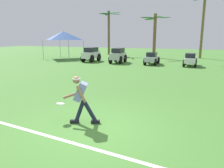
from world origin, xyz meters
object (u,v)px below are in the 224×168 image
at_px(parked_car_slot_c, 152,58).
at_px(parked_car_slot_d, 190,59).
at_px(frisbee_thrower, 81,97).
at_px(frisbee_in_flight, 60,104).
at_px(palm_tree_right_of_centre, 203,21).
at_px(palm_tree_left_of_centre, 155,32).
at_px(event_tent, 63,36).
at_px(parked_car_slot_a, 91,54).
at_px(parked_car_slot_b, 118,55).
at_px(palm_tree_far_left, 109,28).

distance_m(parked_car_slot_c, parked_car_slot_d, 3.27).
relative_size(frisbee_thrower, frisbee_in_flight, 4.16).
bearing_deg(palm_tree_right_of_centre, frisbee_in_flight, -100.66).
xyz_separation_m(palm_tree_left_of_centre, event_tent, (-9.41, -4.68, -0.37)).
xyz_separation_m(parked_car_slot_a, palm_tree_right_of_centre, (10.32, 7.35, 3.37)).
xyz_separation_m(frisbee_thrower, parked_car_slot_c, (-0.69, 14.38, -0.23)).
relative_size(frisbee_in_flight, parked_car_slot_b, 0.14).
bearing_deg(palm_tree_left_of_centre, palm_tree_right_of_centre, 11.27).
xyz_separation_m(parked_car_slot_a, event_tent, (-4.24, 1.64, 1.82)).
xyz_separation_m(parked_car_slot_d, event_tent, (-13.70, 1.76, 2.00)).
bearing_deg(palm_tree_right_of_centre, palm_tree_left_of_centre, -168.73).
relative_size(parked_car_slot_b, palm_tree_far_left, 0.41).
bearing_deg(palm_tree_far_left, palm_tree_right_of_centre, -4.34).
bearing_deg(frisbee_in_flight, event_tent, 122.71).
bearing_deg(parked_car_slot_d, palm_tree_left_of_centre, 123.68).
bearing_deg(parked_car_slot_b, parked_car_slot_a, 176.68).
bearing_deg(palm_tree_right_of_centre, frisbee_thrower, -98.90).
distance_m(frisbee_thrower, parked_car_slot_b, 14.93).
xyz_separation_m(frisbee_in_flight, parked_car_slot_c, (0.00, 14.41, 0.04)).
bearing_deg(parked_car_slot_d, palm_tree_right_of_centre, 83.47).
bearing_deg(parked_car_slot_a, parked_car_slot_c, -1.70).
xyz_separation_m(frisbee_in_flight, parked_car_slot_d, (3.28, 14.48, 0.04)).
xyz_separation_m(parked_car_slot_c, event_tent, (-10.43, 1.83, 2.00)).
bearing_deg(parked_car_slot_d, palm_tree_far_left, 142.30).
bearing_deg(frisbee_thrower, frisbee_in_flight, -177.91).
bearing_deg(parked_car_slot_d, parked_car_slot_a, 179.30).
distance_m(parked_car_slot_a, parked_car_slot_b, 2.95).
distance_m(parked_car_slot_b, parked_car_slot_d, 6.52).
bearing_deg(frisbee_in_flight, palm_tree_far_left, 108.25).
bearing_deg(palm_tree_far_left, event_tent, -113.73).
bearing_deg(frisbee_in_flight, parked_car_slot_a, 112.97).
distance_m(parked_car_slot_a, palm_tree_right_of_centre, 13.11).
relative_size(frisbee_in_flight, parked_car_slot_a, 0.14).
bearing_deg(event_tent, parked_car_slot_a, -21.18).
relative_size(parked_car_slot_a, parked_car_slot_d, 1.07).
distance_m(parked_car_slot_a, palm_tree_left_of_centre, 8.46).
height_order(parked_car_slot_a, parked_car_slot_d, parked_car_slot_a).
height_order(parked_car_slot_c, palm_tree_far_left, palm_tree_far_left).
distance_m(palm_tree_far_left, palm_tree_left_of_centre, 6.82).
bearing_deg(parked_car_slot_b, palm_tree_right_of_centre, 45.57).
bearing_deg(frisbee_in_flight, palm_tree_left_of_centre, 92.78).
bearing_deg(parked_car_slot_a, palm_tree_right_of_centre, 35.47).
height_order(parked_car_slot_d, palm_tree_right_of_centre, palm_tree_right_of_centre).
relative_size(frisbee_thrower, parked_car_slot_b, 0.59).
xyz_separation_m(frisbee_in_flight, palm_tree_right_of_centre, (4.13, 21.94, 3.58)).
bearing_deg(palm_tree_right_of_centre, event_tent, -158.59).
height_order(frisbee_thrower, palm_tree_left_of_centre, palm_tree_left_of_centre).
height_order(parked_car_slot_a, event_tent, event_tent).
relative_size(parked_car_slot_b, event_tent, 0.69).
relative_size(parked_car_slot_c, palm_tree_left_of_centre, 0.44).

